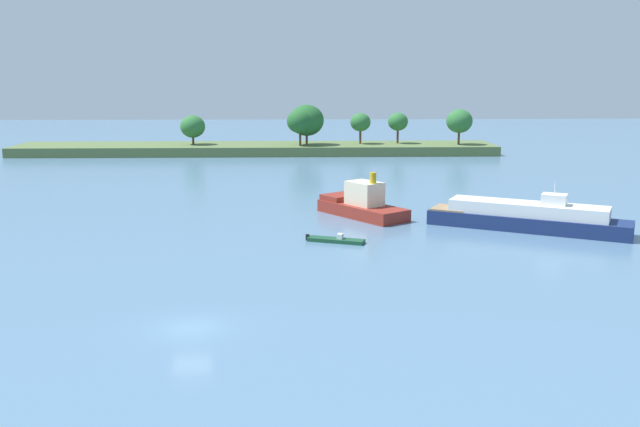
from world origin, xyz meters
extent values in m
plane|color=slate|center=(0.00, 0.00, 0.00)|extent=(400.00, 400.00, 0.00)
cube|color=#566B3D|center=(-1.49, 98.05, 0.91)|extent=(94.25, 13.47, 1.82)
cylinder|color=#513823|center=(-13.87, 97.79, 2.62)|extent=(0.44, 0.44, 1.60)
ellipsoid|color=#2D6B33|center=(-13.87, 97.79, 5.37)|extent=(4.87, 4.87, 4.38)
cylinder|color=#513823|center=(7.24, 95.01, 3.15)|extent=(0.44, 0.44, 2.65)
ellipsoid|color=#235B28|center=(7.24, 95.01, 6.52)|extent=(5.12, 5.12, 4.61)
cylinder|color=#513823|center=(8.53, 96.69, 2.87)|extent=(0.44, 0.44, 2.10)
ellipsoid|color=#235B28|center=(8.53, 96.69, 6.61)|extent=(6.74, 6.74, 6.06)
cylinder|color=#513823|center=(19.24, 98.37, 3.16)|extent=(0.44, 0.44, 2.67)
ellipsoid|color=#2D6B33|center=(19.24, 98.37, 6.10)|extent=(4.03, 4.03, 3.62)
cylinder|color=#513823|center=(26.80, 98.95, 3.19)|extent=(0.44, 0.44, 2.73)
ellipsoid|color=#2D6B33|center=(26.80, 98.95, 6.15)|extent=(3.98, 3.98, 3.59)
cylinder|color=#513823|center=(38.53, 96.25, 3.10)|extent=(0.44, 0.44, 2.55)
ellipsoid|color=#2D6B33|center=(38.53, 96.25, 6.42)|extent=(5.12, 5.12, 4.61)
cube|color=#19472D|center=(10.42, 22.87, 0.18)|extent=(5.58, 3.11, 0.36)
cube|color=white|center=(10.80, 22.73, 0.61)|extent=(0.70, 0.79, 0.50)
cube|color=black|center=(7.71, 23.86, 0.28)|extent=(0.37, 0.40, 0.56)
cube|color=maroon|center=(14.03, 35.05, 0.68)|extent=(9.96, 11.47, 1.36)
cube|color=maroon|center=(11.70, 38.22, 1.66)|extent=(4.84, 4.72, 0.60)
cube|color=beige|center=(14.21, 34.81, 2.66)|extent=(4.48, 4.74, 2.60)
cylinder|color=gold|center=(15.03, 33.70, 4.56)|extent=(0.70, 0.70, 1.20)
cylinder|color=black|center=(10.64, 39.65, 0.82)|extent=(0.74, 0.66, 0.70)
cube|color=navy|center=(30.33, 27.70, 0.76)|extent=(19.72, 12.86, 1.51)
cube|color=white|center=(30.33, 27.70, 2.16)|extent=(15.51, 10.28, 1.30)
cube|color=white|center=(32.57, 26.53, 3.36)|extent=(2.96, 2.71, 1.10)
cube|color=#937551|center=(23.19, 31.42, 1.59)|extent=(4.88, 4.88, 0.16)
cylinder|color=silver|center=(32.57, 26.53, 4.61)|extent=(0.10, 0.10, 1.40)
camera|label=1|loc=(6.88, -42.78, 15.97)|focal=39.82mm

